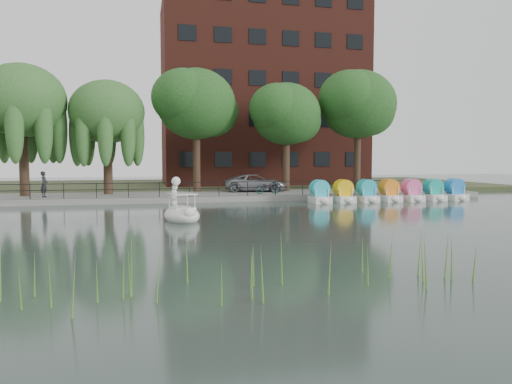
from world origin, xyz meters
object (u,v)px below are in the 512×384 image
object	(u,v)px
bicycle	(267,187)
pedestrian	(44,182)
swan_boat	(181,211)
minivan	(256,182)

from	to	relation	value
bicycle	pedestrian	size ratio (longest dim) A/B	0.87
bicycle	swan_boat	distance (m)	13.27
pedestrian	swan_boat	distance (m)	13.90
minivan	pedestrian	distance (m)	15.08
bicycle	pedestrian	xyz separation A→B (m)	(-15.21, -0.01, 0.49)
bicycle	pedestrian	world-z (taller)	pedestrian
minivan	bicycle	distance (m)	2.43
swan_boat	bicycle	bearing A→B (deg)	43.12
pedestrian	minivan	bearing A→B (deg)	-72.77
pedestrian	bicycle	bearing A→B (deg)	-81.93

